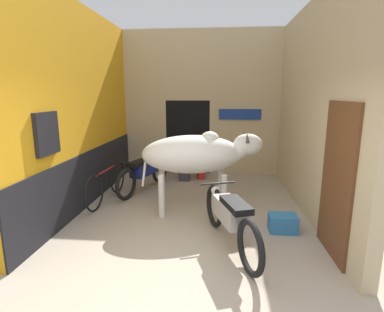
{
  "coord_description": "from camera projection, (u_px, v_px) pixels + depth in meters",
  "views": [
    {
      "loc": [
        0.49,
        -3.09,
        2.2
      ],
      "look_at": [
        0.0,
        2.27,
        1.07
      ],
      "focal_mm": 28.0,
      "sensor_mm": 36.0,
      "label": 1
    }
  ],
  "objects": [
    {
      "name": "shopkeeper_seated",
      "position": [
        185.0,
        157.0,
        7.65
      ],
      "size": [
        0.4,
        0.33,
        1.15
      ],
      "color": "#3D3842",
      "rests_on": "ground_plane"
    },
    {
      "name": "wall_left_shopfront",
      "position": [
        81.0,
        111.0,
        5.76
      ],
      "size": [
        0.25,
        5.04,
        3.84
      ],
      "color": "orange",
      "rests_on": "ground_plane"
    },
    {
      "name": "motorcycle_far",
      "position": [
        144.0,
        171.0,
        6.82
      ],
      "size": [
        0.84,
        1.96,
        0.78
      ],
      "color": "black",
      "rests_on": "ground_plane"
    },
    {
      "name": "wall_right_with_door",
      "position": [
        314.0,
        111.0,
        5.34
      ],
      "size": [
        0.22,
        5.04,
        3.84
      ],
      "color": "#C6B289",
      "rests_on": "ground_plane"
    },
    {
      "name": "motorcycle_near",
      "position": [
        230.0,
        216.0,
        4.3
      ],
      "size": [
        0.84,
        2.02,
        0.81
      ],
      "color": "black",
      "rests_on": "ground_plane"
    },
    {
      "name": "wall_back_with_doorway",
      "position": [
        197.0,
        116.0,
        8.36
      ],
      "size": [
        4.18,
        0.93,
        3.84
      ],
      "color": "#C6B289",
      "rests_on": "ground_plane"
    },
    {
      "name": "plastic_stool",
      "position": [
        201.0,
        170.0,
        7.81
      ],
      "size": [
        0.34,
        0.34,
        0.41
      ],
      "color": "red",
      "rests_on": "ground_plane"
    },
    {
      "name": "cow",
      "position": [
        198.0,
        154.0,
        5.45
      ],
      "size": [
        2.26,
        1.01,
        1.53
      ],
      "color": "silver",
      "rests_on": "ground_plane"
    },
    {
      "name": "bicycle",
      "position": [
        107.0,
        184.0,
        6.16
      ],
      "size": [
        0.44,
        1.82,
        0.74
      ],
      "color": "black",
      "rests_on": "ground_plane"
    },
    {
      "name": "ground_plane",
      "position": [
        174.0,
        285.0,
        3.51
      ],
      "size": [
        30.0,
        30.0,
        0.0
      ],
      "primitive_type": "plane",
      "color": "tan"
    },
    {
      "name": "crate",
      "position": [
        283.0,
        223.0,
        4.84
      ],
      "size": [
        0.44,
        0.32,
        0.28
      ],
      "color": "teal",
      "rests_on": "ground_plane"
    }
  ]
}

